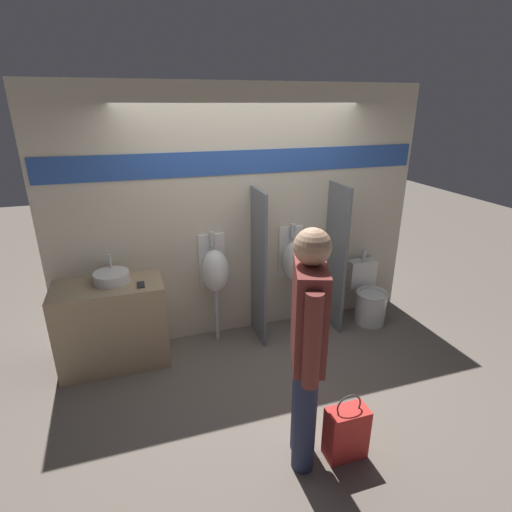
{
  "coord_description": "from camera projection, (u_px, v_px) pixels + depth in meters",
  "views": [
    {
      "loc": [
        -1.16,
        -3.41,
        2.51
      ],
      "look_at": [
        0.0,
        0.17,
        1.05
      ],
      "focal_mm": 28.0,
      "sensor_mm": 36.0,
      "label": 1
    }
  ],
  "objects": [
    {
      "name": "divider_mid",
      "position": [
        335.0,
        258.0,
        4.54
      ],
      "size": [
        0.03,
        0.47,
        1.69
      ],
      "color": "slate",
      "rests_on": "ground_plane"
    },
    {
      "name": "display_wall",
      "position": [
        244.0,
        216.0,
        4.3
      ],
      "size": [
        4.04,
        0.07,
        2.7
      ],
      "color": "beige",
      "rests_on": "ground_plane"
    },
    {
      "name": "ground_plane",
      "position": [
        261.0,
        353.0,
        4.26
      ],
      "size": [
        16.0,
        16.0,
        0.0
      ],
      "primitive_type": "plane",
      "color": "#70665B"
    },
    {
      "name": "toilet",
      "position": [
        368.0,
        297.0,
        4.82
      ],
      "size": [
        0.38,
        0.54,
        0.86
      ],
      "color": "white",
      "rests_on": "ground_plane"
    },
    {
      "name": "person_in_vest",
      "position": [
        307.0,
        343.0,
        2.67
      ],
      "size": [
        0.35,
        0.6,
        1.8
      ],
      "rotation": [
        0.0,
        0.0,
        1.22
      ],
      "color": "#282D4C",
      "rests_on": "ground_plane"
    },
    {
      "name": "urinal_far",
      "position": [
        295.0,
        261.0,
        4.49
      ],
      "size": [
        0.3,
        0.32,
        1.24
      ],
      "color": "silver",
      "rests_on": "ground_plane"
    },
    {
      "name": "urinal_near_counter",
      "position": [
        215.0,
        271.0,
        4.23
      ],
      "size": [
        0.3,
        0.32,
        1.24
      ],
      "color": "silver",
      "rests_on": "ground_plane"
    },
    {
      "name": "cell_phone",
      "position": [
        141.0,
        285.0,
        3.8
      ],
      "size": [
        0.07,
        0.14,
        0.01
      ],
      "color": "#232328",
      "rests_on": "sink_counter"
    },
    {
      "name": "sink_basin",
      "position": [
        112.0,
        277.0,
        3.84
      ],
      "size": [
        0.34,
        0.34,
        0.25
      ],
      "color": "white",
      "rests_on": "sink_counter"
    },
    {
      "name": "divider_near_counter",
      "position": [
        259.0,
        268.0,
        4.28
      ],
      "size": [
        0.03,
        0.47,
        1.69
      ],
      "color": "slate",
      "rests_on": "ground_plane"
    },
    {
      "name": "shopping_bag",
      "position": [
        346.0,
        432.0,
        2.96
      ],
      "size": [
        0.31,
        0.17,
        0.56
      ],
      "color": "red",
      "rests_on": "ground_plane"
    },
    {
      "name": "sink_counter",
      "position": [
        113.0,
        325.0,
        3.96
      ],
      "size": [
        1.04,
        0.53,
        0.87
      ],
      "color": "tan",
      "rests_on": "ground_plane"
    }
  ]
}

